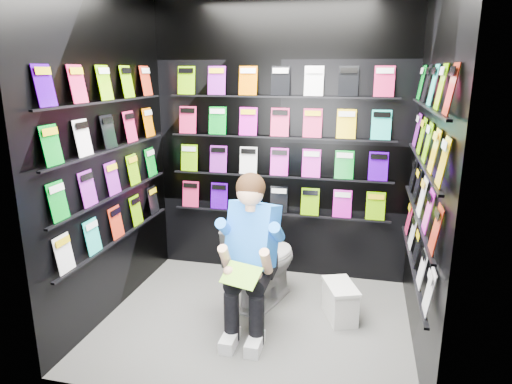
# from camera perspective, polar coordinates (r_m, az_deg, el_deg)

# --- Properties ---
(floor) EXTENTS (2.40, 2.40, 0.00)m
(floor) POSITION_cam_1_polar(r_m,az_deg,el_deg) (3.80, -0.09, -15.92)
(floor) COLOR #5C5C59
(floor) RESTS_ON ground
(wall_back) EXTENTS (2.40, 0.04, 2.60)m
(wall_back) POSITION_cam_1_polar(r_m,az_deg,el_deg) (4.29, 3.04, 6.22)
(wall_back) COLOR black
(wall_back) RESTS_ON floor
(wall_front) EXTENTS (2.40, 0.04, 2.60)m
(wall_front) POSITION_cam_1_polar(r_m,az_deg,el_deg) (2.39, -5.71, -0.91)
(wall_front) COLOR black
(wall_front) RESTS_ON floor
(wall_left) EXTENTS (0.04, 2.00, 2.60)m
(wall_left) POSITION_cam_1_polar(r_m,az_deg,el_deg) (3.79, -18.11, 4.32)
(wall_left) COLOR black
(wall_left) RESTS_ON floor
(wall_right) EXTENTS (0.04, 2.00, 2.60)m
(wall_right) POSITION_cam_1_polar(r_m,az_deg,el_deg) (3.27, 20.85, 2.48)
(wall_right) COLOR black
(wall_right) RESTS_ON floor
(comics_back) EXTENTS (2.10, 0.06, 1.37)m
(comics_back) POSITION_cam_1_polar(r_m,az_deg,el_deg) (4.26, 2.97, 6.23)
(comics_back) COLOR #D1215A
(comics_back) RESTS_ON wall_back
(comics_left) EXTENTS (0.06, 1.70, 1.37)m
(comics_left) POSITION_cam_1_polar(r_m,az_deg,el_deg) (3.77, -17.72, 4.39)
(comics_left) COLOR #D1215A
(comics_left) RESTS_ON wall_left
(comics_right) EXTENTS (0.06, 1.70, 1.37)m
(comics_right) POSITION_cam_1_polar(r_m,az_deg,el_deg) (3.26, 20.34, 2.60)
(comics_right) COLOR #D1215A
(comics_right) RESTS_ON wall_right
(toilet) EXTENTS (0.62, 0.84, 0.73)m
(toilet) POSITION_cam_1_polar(r_m,az_deg,el_deg) (3.94, 0.98, -8.74)
(toilet) COLOR white
(toilet) RESTS_ON floor
(longbox) EXTENTS (0.31, 0.41, 0.27)m
(longbox) POSITION_cam_1_polar(r_m,az_deg,el_deg) (3.85, 10.44, -13.47)
(longbox) COLOR white
(longbox) RESTS_ON floor
(longbox_lid) EXTENTS (0.34, 0.43, 0.03)m
(longbox_lid) POSITION_cam_1_polar(r_m,az_deg,el_deg) (3.78, 10.55, -11.49)
(longbox_lid) COLOR white
(longbox_lid) RESTS_ON longbox
(reader) EXTENTS (0.67, 0.82, 1.31)m
(reader) POSITION_cam_1_polar(r_m,az_deg,el_deg) (3.45, -0.37, -5.42)
(reader) COLOR blue
(reader) RESTS_ON toilet
(held_comic) EXTENTS (0.31, 0.23, 0.11)m
(held_comic) POSITION_cam_1_polar(r_m,az_deg,el_deg) (3.21, -1.88, -10.36)
(held_comic) COLOR green
(held_comic) RESTS_ON reader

